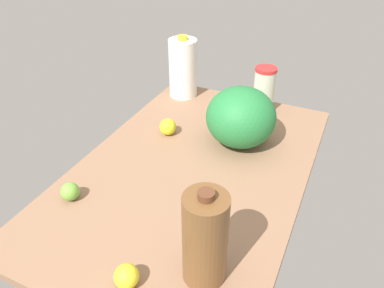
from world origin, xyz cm
name	(u,v)px	position (x,y,z in cm)	size (l,w,h in cm)	color
countertop	(192,171)	(0.00, 0.00, 1.50)	(120.00, 76.00, 3.00)	#8A644B
milk_jug	(183,68)	(-49.38, -27.40, 16.31)	(12.77, 12.77, 28.18)	white
tumbler_cup	(264,90)	(-49.96, 10.50, 13.04)	(9.15, 9.15, 20.00)	beige
chocolate_milk_jug	(205,239)	(38.36, 21.12, 15.96)	(10.81, 10.81, 27.49)	brown
watermelon	(241,117)	(-21.98, 9.62, 14.14)	(25.83, 25.83, 22.28)	#247538
lemon_far_back	(127,276)	(48.96, 5.26, 6.10)	(6.20, 6.20, 6.20)	yellow
lime_beside_bowl	(70,192)	(30.21, -27.67, 5.91)	(5.82, 5.82, 5.82)	#6DA93B
lemon_near_front	(168,127)	(-15.81, -17.79, 6.25)	(6.50, 6.50, 6.50)	yellow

